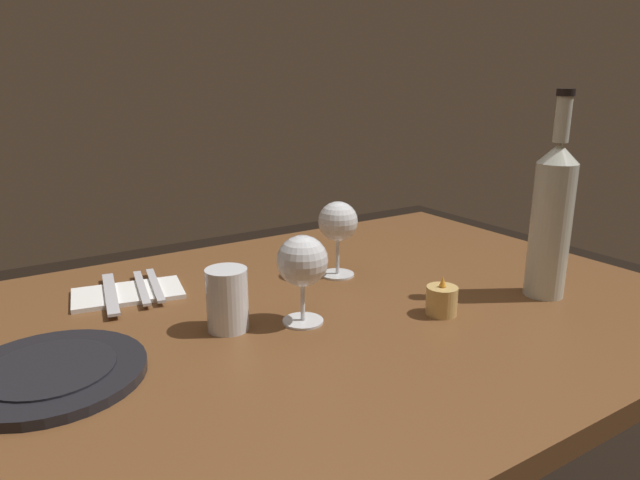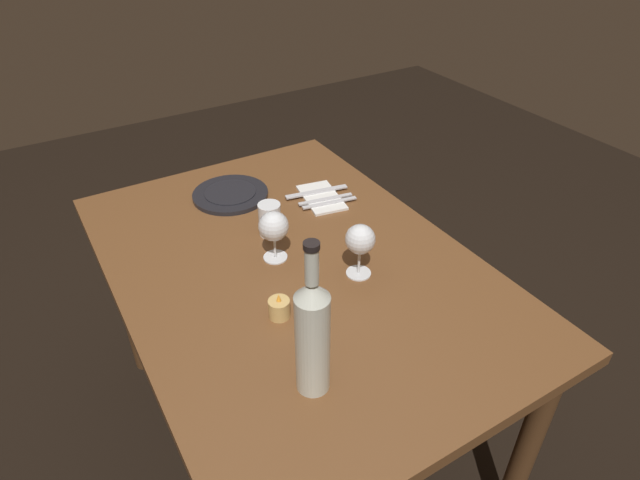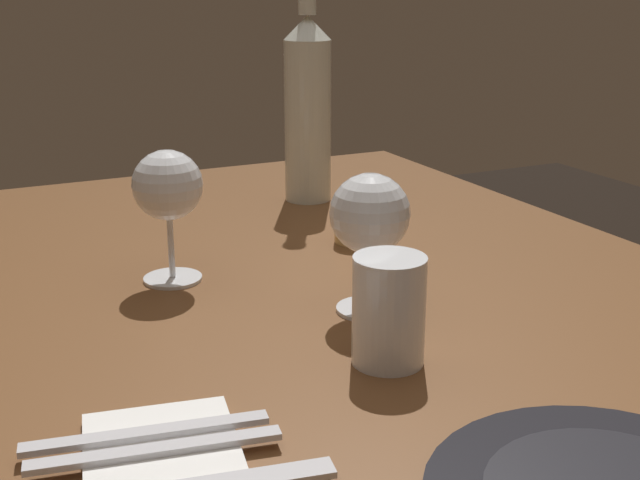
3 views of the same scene
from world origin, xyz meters
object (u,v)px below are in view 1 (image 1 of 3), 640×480
wine_bottle (552,217)px  fork_outer (155,285)px  folded_napkin (128,293)px  fork_inner (142,287)px  table_knife (111,293)px  votive_candle (442,301)px  dinner_plate (51,373)px  water_tumbler (227,303)px  wine_glass_left (302,263)px  wine_glass_right (338,223)px

wine_bottle → fork_outer: (0.58, -0.40, -0.13)m
wine_bottle → folded_napkin: bearing=-32.4°
fork_inner → table_knife: 0.05m
wine_bottle → table_knife: wine_bottle is taller
votive_candle → table_knife: (0.45, -0.37, -0.01)m
fork_outer → table_knife: size_ratio=0.85×
wine_bottle → table_knife: bearing=-31.2°
dinner_plate → folded_napkin: dinner_plate is taller
water_tumbler → wine_glass_left: bearing=159.5°
water_tumbler → table_knife: bearing=-61.5°
wine_glass_right → dinner_plate: wine_glass_right is taller
dinner_plate → table_knife: bearing=-118.7°
table_knife → wine_glass_right: bearing=164.3°
water_tumbler → folded_napkin: (0.09, -0.23, -0.04)m
table_knife → water_tumbler: bearing=118.5°
wine_glass_left → folded_napkin: (0.21, -0.27, -0.10)m
wine_glass_right → votive_candle: (-0.04, 0.25, -0.08)m
votive_candle → folded_napkin: size_ratio=0.32×
wine_glass_right → table_knife: size_ratio=0.71×
fork_outer → votive_candle: bearing=134.9°
wine_bottle → votive_candle: bearing=-9.2°
water_tumbler → wine_glass_right: bearing=-158.1°
wine_glass_left → wine_glass_right: bearing=-138.2°
dinner_plate → fork_outer: (-0.21, -0.24, 0.00)m
fork_outer → wine_glass_left: bearing=119.9°
votive_candle → dinner_plate: size_ratio=0.28×
dinner_plate → fork_inner: bearing=-127.6°
wine_bottle → water_tumbler: wine_bottle is taller
water_tumbler → wine_bottle: bearing=162.2°
votive_candle → folded_napkin: votive_candle is taller
table_knife → folded_napkin: bearing=180.0°
water_tumbler → fork_inner: size_ratio=0.55×
folded_napkin → table_knife: table_knife is taller
wine_glass_right → fork_outer: (0.33, -0.11, -0.10)m
water_tumbler → dinner_plate: 0.26m
fork_inner → table_knife: (0.05, 0.00, 0.00)m
folded_napkin → table_knife: size_ratio=0.98×
wine_glass_right → votive_candle: 0.27m
folded_napkin → fork_inner: fork_inner is taller
wine_bottle → water_tumbler: bearing=-17.8°
wine_bottle → dinner_plate: 0.83m
wine_glass_right → water_tumbler: (0.29, 0.11, -0.06)m
wine_glass_left → votive_candle: size_ratio=2.16×
fork_inner → dinner_plate: bearing=52.4°
wine_glass_right → fork_outer: wine_glass_right is taller
wine_glass_left → fork_inner: bearing=-56.3°
fork_inner → table_knife: bearing=0.0°
wine_glass_right → folded_napkin: (0.38, -0.11, -0.10)m
wine_glass_right → votive_candle: size_ratio=2.23×
wine_glass_right → dinner_plate: bearing=13.5°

